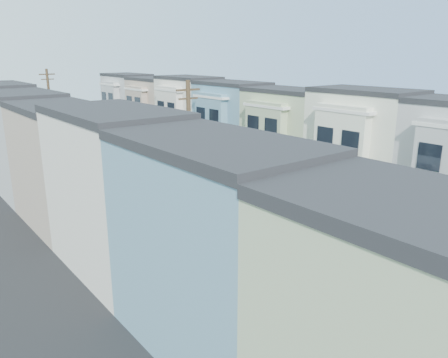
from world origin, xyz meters
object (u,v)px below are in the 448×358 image
at_px(tree_e, 39,119).
at_px(tree_far_r, 152,119).
at_px(fedex_truck, 308,197).
at_px(lead_sedan, 245,191).
at_px(tree_b, 249,179).
at_px(parked_left_b, 337,293).
at_px(parked_right_c, 186,158).
at_px(parked_left_c, 243,245).
at_px(parked_left_d, 133,189).
at_px(utility_pole_far, 52,118).
at_px(parked_right_b, 334,206).
at_px(utility_pole_near, 190,165).
at_px(parked_right_a, 440,240).
at_px(tree_c, 154,162).
at_px(parked_right_d, 145,144).
at_px(tree_d, 82,127).

xyz_separation_m(tree_e, tree_far_r, (13.20, -2.37, -0.93)).
relative_size(fedex_truck, lead_sedan, 1.53).
height_order(tree_b, parked_left_b, tree_b).
height_order(tree_b, parked_right_c, tree_b).
xyz_separation_m(parked_left_c, parked_right_c, (9.80, 20.87, 0.07)).
bearing_deg(parked_left_d, utility_pole_far, 91.46).
bearing_deg(lead_sedan, utility_pole_far, 103.81).
bearing_deg(parked_right_b, utility_pole_far, 106.09).
height_order(utility_pole_near, parked_right_a, utility_pole_near).
distance_m(tree_c, tree_e, 26.10).
bearing_deg(parked_right_d, lead_sedan, -94.61).
bearing_deg(parked_right_d, parked_right_b, -87.23).
relative_size(parked_left_c, parked_right_c, 0.88).
relative_size(tree_b, utility_pole_far, 0.78).
xyz_separation_m(tree_d, parked_right_d, (11.20, 9.36, -4.48)).
bearing_deg(parked_right_b, parked_left_c, -180.00).
distance_m(tree_b, parked_right_d, 34.50).
height_order(parked_left_c, parked_left_d, parked_left_d).
bearing_deg(parked_left_b, parked_right_d, 80.57).
height_order(lead_sedan, parked_right_b, lead_sedan).
height_order(parked_left_c, parked_right_b, parked_right_b).
height_order(tree_b, tree_e, tree_b).
distance_m(tree_d, utility_pole_near, 17.50).
height_order(tree_far_r, parked_left_d, tree_far_r).
relative_size(tree_d, parked_right_c, 1.69).
bearing_deg(tree_e, parked_right_c, -49.36).
height_order(tree_c, tree_far_r, tree_c).
bearing_deg(parked_right_d, parked_right_a, -87.23).
height_order(tree_b, fedex_truck, tree_b).
xyz_separation_m(tree_far_r, utility_pole_near, (-13.20, -28.18, 1.57)).
bearing_deg(tree_b, parked_left_c, 55.96).
bearing_deg(tree_c, parked_right_d, 63.44).
bearing_deg(tree_b, parked_right_b, 15.01).
distance_m(tree_b, parked_left_c, 5.40).
xyz_separation_m(parked_right_c, parked_right_d, (0.00, 9.35, 0.02)).
relative_size(parked_right_b, parked_right_c, 1.01).
relative_size(tree_e, parked_right_d, 1.28).
relative_size(tree_far_r, utility_pole_far, 0.52).
xyz_separation_m(tree_c, parked_left_d, (1.40, 6.36, -3.79)).
bearing_deg(parked_right_a, lead_sedan, 101.54).
bearing_deg(tree_d, parked_right_c, 0.04).
bearing_deg(tree_b, lead_sedan, 49.68).
relative_size(tree_c, parked_right_a, 1.30).
distance_m(utility_pole_far, lead_sedan, 23.61).
relative_size(tree_far_r, parked_right_c, 1.15).
bearing_deg(lead_sedan, fedex_truck, -95.68).
distance_m(tree_e, parked_right_c, 17.61).
bearing_deg(parked_right_d, tree_far_r, 36.37).
bearing_deg(utility_pole_far, tree_c, -90.00).
xyz_separation_m(tree_b, lead_sedan, (8.28, 9.76, -4.67)).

